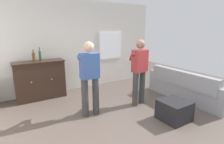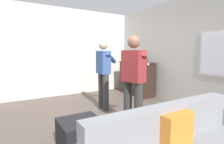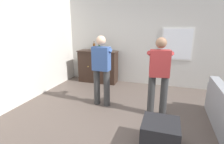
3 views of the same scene
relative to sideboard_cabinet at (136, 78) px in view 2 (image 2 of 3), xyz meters
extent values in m
plane|color=brown|center=(1.48, -2.30, -0.54)|extent=(10.40, 10.40, 0.00)
cube|color=beige|center=(1.48, 0.36, 0.86)|extent=(5.20, 0.12, 2.80)
cube|color=silver|center=(2.47, 0.30, 0.81)|extent=(0.91, 0.02, 0.98)
cube|color=white|center=(2.47, 0.29, 0.81)|extent=(0.83, 0.03, 0.90)
cube|color=silver|center=(-1.18, -2.30, 0.86)|extent=(0.12, 5.20, 2.80)
cube|color=gray|center=(3.24, -2.19, 0.08)|extent=(0.18, 1.98, 0.41)
cube|color=orange|center=(3.37, -2.19, 0.06)|extent=(0.17, 0.41, 0.36)
cube|color=black|center=(0.00, 0.00, -0.02)|extent=(1.29, 0.44, 1.05)
cube|color=black|center=(0.00, 0.00, 0.52)|extent=(1.33, 0.48, 0.03)
sphere|color=#B79338|center=(-0.26, -0.23, 0.04)|extent=(0.04, 0.04, 0.04)
sphere|color=#B79338|center=(0.26, -0.23, 0.04)|extent=(0.04, 0.04, 0.04)
cylinder|color=#1E4C23|center=(0.06, 0.01, 0.67)|extent=(0.06, 0.06, 0.26)
cylinder|color=#1E4C23|center=(0.06, 0.01, 0.84)|extent=(0.02, 0.02, 0.09)
cylinder|color=#262626|center=(0.06, 0.01, 0.90)|extent=(0.03, 0.03, 0.02)
cylinder|color=#593314|center=(-0.11, -0.03, 0.66)|extent=(0.08, 0.08, 0.24)
cylinder|color=#593314|center=(-0.11, -0.03, 0.81)|extent=(0.03, 0.03, 0.06)
cylinder|color=#262626|center=(-0.11, -0.03, 0.85)|extent=(0.03, 0.03, 0.02)
cube|color=black|center=(2.22, -2.79, -0.32)|extent=(0.58, 0.58, 0.43)
cylinder|color=#383838|center=(0.64, -1.64, -0.10)|extent=(0.15, 0.15, 0.88)
cylinder|color=#383838|center=(0.90, -1.65, -0.10)|extent=(0.15, 0.15, 0.88)
cube|color=#385693|center=(0.77, -1.64, 0.61)|extent=(0.41, 0.24, 0.55)
sphere|color=#D8AD8C|center=(0.77, -1.64, 1.03)|extent=(0.22, 0.22, 0.22)
cylinder|color=#385693|center=(0.67, -1.48, 0.72)|extent=(0.34, 0.40, 0.29)
cylinder|color=#385693|center=(0.90, -1.49, 0.72)|extent=(0.31, 0.42, 0.29)
cube|color=white|center=(0.79, -1.32, 0.64)|extent=(0.15, 0.05, 0.04)
cylinder|color=#383838|center=(1.96, -1.78, -0.10)|extent=(0.15, 0.15, 0.88)
cylinder|color=#383838|center=(2.22, -1.73, -0.10)|extent=(0.15, 0.15, 0.88)
cube|color=#9E2D2D|center=(2.09, -1.76, 0.61)|extent=(0.43, 0.28, 0.55)
sphere|color=#8C664C|center=(2.09, -1.76, 1.03)|extent=(0.22, 0.22, 0.22)
cylinder|color=#9E2D2D|center=(1.95, -1.62, 0.72)|extent=(0.27, 0.43, 0.29)
cylinder|color=#9E2D2D|center=(2.18, -1.58, 0.72)|extent=(0.37, 0.37, 0.29)
cube|color=white|center=(2.04, -1.44, 0.64)|extent=(0.15, 0.06, 0.04)
camera|label=1|loc=(-0.75, -5.04, 1.40)|focal=28.00mm
camera|label=2|loc=(4.49, -3.64, 0.85)|focal=28.00mm
camera|label=3|loc=(2.24, -5.35, 1.37)|focal=28.00mm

